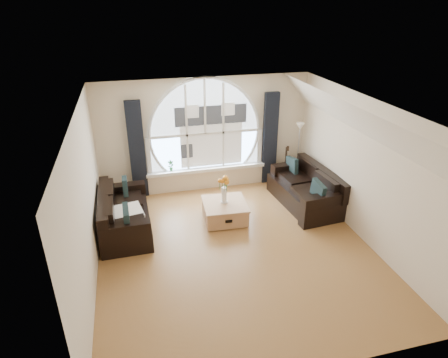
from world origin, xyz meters
TOP-DOWN VIEW (x-y plane):
  - ground at (0.00, 0.00)m, footprint 5.00×5.50m
  - ceiling at (0.00, 0.00)m, footprint 5.00×5.50m
  - wall_back at (0.00, 2.75)m, footprint 5.00×0.01m
  - wall_front at (0.00, -2.75)m, footprint 5.00×0.01m
  - wall_left at (-2.50, 0.00)m, footprint 0.01×5.50m
  - wall_right at (2.50, 0.00)m, footprint 0.01×5.50m
  - attic_slope at (2.20, 0.00)m, footprint 0.92×5.50m
  - arched_window at (0.00, 2.72)m, footprint 2.60×0.06m
  - window_sill at (0.00, 2.65)m, footprint 2.90×0.22m
  - window_frame at (0.00, 2.69)m, footprint 2.76×0.08m
  - neighbor_house at (0.15, 2.71)m, footprint 1.70×0.02m
  - curtain_left at (-1.60, 2.63)m, footprint 0.35×0.12m
  - curtain_right at (1.60, 2.63)m, footprint 0.35×0.12m
  - sofa_left at (-1.98, 1.18)m, footprint 0.96×1.88m
  - sofa_right at (1.99, 1.29)m, footprint 1.14×2.02m
  - coffee_chest at (0.06, 1.08)m, footprint 0.95×0.95m
  - throw_blanket at (-1.91, 1.00)m, footprint 0.65×0.65m
  - vase_flowers at (0.06, 1.12)m, footprint 0.24×0.24m
  - floor_lamp at (2.23, 2.33)m, footprint 0.24×0.24m
  - guitar at (1.94, 2.39)m, footprint 0.42×0.35m
  - potted_plant at (-0.86, 2.65)m, footprint 0.16×0.13m

SIDE VIEW (x-z plane):
  - ground at x=0.00m, z-range -0.01..0.01m
  - coffee_chest at x=0.06m, z-range 0.00..0.44m
  - sofa_left at x=-1.98m, z-range -0.01..0.81m
  - sofa_right at x=1.99m, z-range -0.03..0.83m
  - throw_blanket at x=-1.91m, z-range 0.45..0.55m
  - window_sill at x=0.00m, z-range 0.47..0.55m
  - guitar at x=1.94m, z-range 0.00..1.06m
  - potted_plant at x=-0.86m, z-range 0.55..0.83m
  - vase_flowers at x=0.06m, z-range 0.44..1.14m
  - floor_lamp at x=2.23m, z-range 0.00..1.60m
  - curtain_left at x=-1.60m, z-range 0.00..2.30m
  - curtain_right at x=1.60m, z-range 0.00..2.30m
  - wall_back at x=0.00m, z-range 0.00..2.70m
  - wall_front at x=0.00m, z-range 0.00..2.70m
  - wall_left at x=-2.50m, z-range 0.00..2.70m
  - wall_right at x=2.50m, z-range 0.00..2.70m
  - neighbor_house at x=0.15m, z-range 0.75..2.25m
  - arched_window at x=0.00m, z-range 0.55..2.70m
  - window_frame at x=0.00m, z-range 0.55..2.70m
  - attic_slope at x=2.20m, z-range 1.99..2.71m
  - ceiling at x=0.00m, z-range 2.70..2.71m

